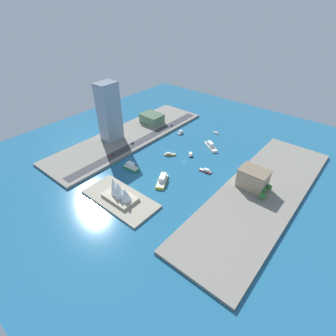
# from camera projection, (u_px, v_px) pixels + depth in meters

# --- Properties ---
(ground_plane) EXTENTS (440.00, 440.00, 0.00)m
(ground_plane) POSITION_uv_depth(u_px,v_px,m) (184.00, 162.00, 312.56)
(ground_plane) COLOR #23668E
(quay_west) EXTENTS (70.00, 240.00, 2.90)m
(quay_west) POSITION_uv_depth(u_px,v_px,m) (260.00, 194.00, 261.42)
(quay_west) COLOR gray
(quay_west) RESTS_ON ground_plane
(quay_east) EXTENTS (70.00, 240.00, 2.90)m
(quay_east) POSITION_uv_depth(u_px,v_px,m) (129.00, 136.00, 362.04)
(quay_east) COLOR gray
(quay_east) RESTS_ON ground_plane
(peninsula_point) EXTENTS (77.16, 36.67, 2.00)m
(peninsula_point) POSITION_uv_depth(u_px,v_px,m) (120.00, 199.00, 256.35)
(peninsula_point) COLOR #A89E89
(peninsula_point) RESTS_ON ground_plane
(road_strip) EXTENTS (12.33, 228.00, 0.15)m
(road_strip) POSITION_uv_depth(u_px,v_px,m) (141.00, 141.00, 348.74)
(road_strip) COLOR #38383D
(road_strip) RESTS_ON quay_east
(yacht_sleek_gray) EXTENTS (6.16, 11.14, 4.44)m
(yacht_sleek_gray) POSITION_uv_depth(u_px,v_px,m) (180.00, 133.00, 371.00)
(yacht_sleek_gray) COLOR #999EA3
(yacht_sleek_gray) RESTS_ON ground_plane
(ferry_green_doubledeck) EXTENTS (21.24, 9.21, 8.27)m
(ferry_green_doubledeck) POSITION_uv_depth(u_px,v_px,m) (131.00, 167.00, 298.31)
(ferry_green_doubledeck) COLOR #2D8C4C
(ferry_green_doubledeck) RESTS_ON ground_plane
(sailboat_small_white) EXTENTS (9.80, 3.74, 13.22)m
(sailboat_small_white) POSITION_uv_depth(u_px,v_px,m) (216.00, 133.00, 371.64)
(sailboat_small_white) COLOR white
(sailboat_small_white) RESTS_ON ground_plane
(patrol_launch_navy) EXTENTS (10.74, 11.68, 3.84)m
(patrol_launch_navy) POSITION_uv_depth(u_px,v_px,m) (191.00, 154.00, 323.51)
(patrol_launch_navy) COLOR #1E284C
(patrol_launch_navy) RESTS_ON ground_plane
(ferry_white_commuter) EXTENTS (26.61, 20.19, 7.16)m
(ferry_white_commuter) POSITION_uv_depth(u_px,v_px,m) (211.00, 146.00, 338.11)
(ferry_white_commuter) COLOR silver
(ferry_white_commuter) RESTS_ON ground_plane
(ferry_yellow_fast) EXTENTS (19.23, 26.14, 7.24)m
(ferry_yellow_fast) POSITION_uv_depth(u_px,v_px,m) (162.00, 180.00, 278.24)
(ferry_yellow_fast) COLOR yellow
(ferry_yellow_fast) RESTS_ON ground_plane
(tugboat_red) EXTENTS (15.61, 6.02, 3.94)m
(tugboat_red) POSITION_uv_depth(u_px,v_px,m) (206.00, 171.00, 294.88)
(tugboat_red) COLOR red
(tugboat_red) RESTS_ON ground_plane
(water_taxi_orange) EXTENTS (13.23, 11.66, 3.86)m
(water_taxi_orange) POSITION_uv_depth(u_px,v_px,m) (170.00, 154.00, 323.57)
(water_taxi_orange) COLOR orange
(water_taxi_orange) RESTS_ON ground_plane
(tower_tall_glass) EXTENTS (20.23, 26.06, 75.32)m
(tower_tall_glass) POSITION_uv_depth(u_px,v_px,m) (109.00, 112.00, 333.27)
(tower_tall_glass) COLOR #8C9EB2
(tower_tall_glass) RESTS_ON quay_east
(terminal_long_green) EXTENTS (32.02, 24.76, 13.37)m
(terminal_long_green) POSITION_uv_depth(u_px,v_px,m) (152.00, 118.00, 391.79)
(terminal_long_green) COLOR slate
(terminal_long_green) RESTS_ON quay_east
(apartment_midrise_tan) EXTENTS (28.87, 21.12, 20.39)m
(apartment_midrise_tan) POSITION_uv_depth(u_px,v_px,m) (253.00, 178.00, 263.61)
(apartment_midrise_tan) COLOR tan
(apartment_midrise_tan) RESTS_ON quay_west
(pickup_red) EXTENTS (2.06, 5.02, 1.47)m
(pickup_red) POSITION_uv_depth(u_px,v_px,m) (111.00, 155.00, 318.13)
(pickup_red) COLOR black
(pickup_red) RESTS_ON road_strip
(hatchback_blue) EXTENTS (1.78, 4.38, 1.61)m
(hatchback_blue) POSITION_uv_depth(u_px,v_px,m) (172.00, 125.00, 385.37)
(hatchback_blue) COLOR black
(hatchback_blue) RESTS_ON road_strip
(suv_black) EXTENTS (1.97, 4.47, 1.55)m
(suv_black) POSITION_uv_depth(u_px,v_px,m) (132.00, 143.00, 341.68)
(suv_black) COLOR black
(suv_black) RESTS_ON road_strip
(traffic_light_waterfront) EXTENTS (0.36, 0.36, 6.50)m
(traffic_light_waterfront) POSITION_uv_depth(u_px,v_px,m) (156.00, 134.00, 356.09)
(traffic_light_waterfront) COLOR black
(traffic_light_waterfront) RESTS_ON quay_east
(opera_landmark) EXTENTS (34.02, 20.63, 21.04)m
(opera_landmark) POSITION_uv_depth(u_px,v_px,m) (119.00, 192.00, 251.30)
(opera_landmark) COLOR #BCAD93
(opera_landmark) RESTS_ON peninsula_point
(park_tree_cluster) EXTENTS (9.58, 20.80, 9.40)m
(park_tree_cluster) POSITION_uv_depth(u_px,v_px,m) (264.00, 191.00, 254.13)
(park_tree_cluster) COLOR brown
(park_tree_cluster) RESTS_ON quay_west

